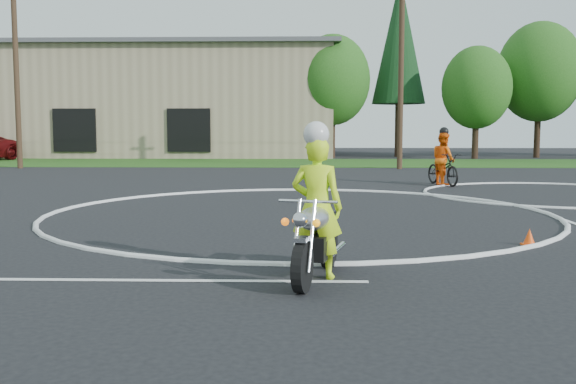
{
  "coord_description": "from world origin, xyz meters",
  "views": [
    {
      "loc": [
        0.17,
        -12.46,
        2.04
      ],
      "look_at": [
        -0.11,
        -2.83,
        1.1
      ],
      "focal_mm": 40.0,
      "sensor_mm": 36.0,
      "label": 1
    }
  ],
  "objects": [
    {
      "name": "treeline",
      "position": [
        14.78,
        34.61,
        6.62
      ],
      "size": [
        38.2,
        8.1,
        14.52
      ],
      "color": "#382619",
      "rests_on": "ground"
    },
    {
      "name": "ground",
      "position": [
        0.0,
        0.0,
        0.0
      ],
      "size": [
        120.0,
        120.0,
        0.0
      ],
      "primitive_type": "plane",
      "color": "black",
      "rests_on": "ground"
    },
    {
      "name": "primary_motorcycle",
      "position": [
        0.3,
        -3.87,
        0.56
      ],
      "size": [
        0.95,
        2.17,
        1.16
      ],
      "rotation": [
        0.0,
        0.0,
        -0.25
      ],
      "color": "black",
      "rests_on": "ground"
    },
    {
      "name": "grass_strip",
      "position": [
        0.0,
        27.0,
        0.01
      ],
      "size": [
        120.0,
        10.0,
        0.02
      ],
      "primitive_type": "cube",
      "color": "#1E4714",
      "rests_on": "ground"
    },
    {
      "name": "utility_poles",
      "position": [
        5.0,
        21.0,
        5.2
      ],
      "size": [
        41.6,
        1.12,
        10.0
      ],
      "color": "#473321",
      "rests_on": "ground"
    },
    {
      "name": "warehouse",
      "position": [
        -18.0,
        39.99,
        4.16
      ],
      "size": [
        41.0,
        17.0,
        8.3
      ],
      "color": "tan",
      "rests_on": "ground"
    },
    {
      "name": "rider_primary_grp",
      "position": [
        0.31,
        -3.73,
        1.04
      ],
      "size": [
        0.81,
        0.63,
        2.15
      ],
      "rotation": [
        0.0,
        0.0,
        -0.25
      ],
      "color": "#CFFF1A",
      "rests_on": "ground"
    },
    {
      "name": "traffic_cones",
      "position": [
        6.64,
        3.14,
        0.14
      ],
      "size": [
        19.11,
        14.38,
        0.3
      ],
      "color": "#FF4B0D",
      "rests_on": "ground"
    },
    {
      "name": "rider_second_grp",
      "position": [
        5.2,
        11.25,
        0.75
      ],
      "size": [
        1.37,
        2.35,
        2.13
      ],
      "rotation": [
        0.0,
        0.0,
        0.29
      ],
      "color": "black",
      "rests_on": "ground"
    },
    {
      "name": "course_markings",
      "position": [
        2.17,
        4.35,
        0.01
      ],
      "size": [
        19.05,
        19.05,
        0.12
      ],
      "color": "silver",
      "rests_on": "ground"
    }
  ]
}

